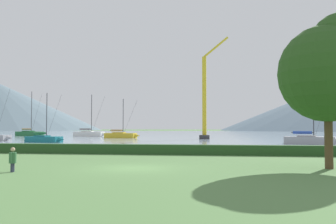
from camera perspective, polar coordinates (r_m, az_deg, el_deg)
name	(u,v)px	position (r m, az deg, el deg)	size (l,w,h in m)	color
ground_plane	(134,168)	(21.18, -5.24, -8.48)	(1000.00, 1000.00, 0.00)	#517A42
harbor_water	(213,133)	(157.55, 6.78, -3.22)	(320.00, 246.00, 0.00)	#8499A8
hedge_line	(165,149)	(31.91, -0.48, -5.70)	(80.00, 1.20, 0.83)	#284C23
sailboat_slip_1	(30,133)	(110.65, -20.24, -3.04)	(9.24, 4.71, 12.28)	#236B38
sailboat_slip_4	(89,134)	(100.11, -11.82, -3.23)	(9.14, 3.39, 10.92)	white
sailboat_slip_5	(44,139)	(61.57, -18.26, -3.87)	(6.83, 3.16, 7.68)	#19707A
sailboat_slip_7	(121,135)	(83.42, -7.14, -3.49)	(8.16, 3.35, 8.61)	gold
sailboat_slip_8	(310,139)	(55.28, 20.77, -3.91)	(7.74, 4.01, 11.24)	#9E9EA3
person_seated_viewer	(13,158)	(20.76, -22.49, -6.53)	(0.36, 0.56, 1.25)	#2D3347
park_tree	(331,67)	(22.72, 23.44, 6.27)	(5.40, 5.40, 8.63)	#4C3823
dock_crane	(205,102)	(75.96, 5.64, 1.47)	(5.87, 2.00, 20.58)	#333338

